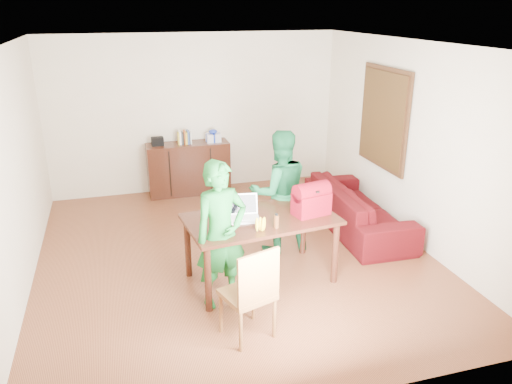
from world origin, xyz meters
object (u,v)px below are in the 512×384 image
object	(u,v)px
table	(261,226)
chair	(248,310)
laptop	(243,216)
bottle	(276,221)
red_bag	(311,202)
person_near	(221,235)
sofa	(357,208)
person_far	(279,192)

from	to	relation	value
table	chair	distance (m)	1.19
laptop	bottle	xyz separation A→B (m)	(0.30, -0.30, 0.04)
chair	red_bag	distance (m)	1.56
table	person_near	distance (m)	0.66
table	sofa	world-z (taller)	table
table	bottle	xyz separation A→B (m)	(0.09, -0.31, 0.19)
chair	sofa	size ratio (longest dim) A/B	0.45
laptop	red_bag	bearing A→B (deg)	4.80
chair	person_near	size ratio (longest dim) A/B	0.61
laptop	person_near	bearing A→B (deg)	-125.67
laptop	sofa	world-z (taller)	laptop
bottle	red_bag	distance (m)	0.57
table	chair	bearing A→B (deg)	-119.43
table	laptop	size ratio (longest dim) A/B	4.58
person_near	person_far	bearing A→B (deg)	31.55
person_near	bottle	distance (m)	0.64
table	sofa	size ratio (longest dim) A/B	0.82
laptop	red_bag	distance (m)	0.81
table	bottle	size ratio (longest dim) A/B	10.87
chair	sofa	xyz separation A→B (m)	(2.23, 2.05, 0.03)
red_bag	chair	bearing A→B (deg)	-148.68
person_far	sofa	world-z (taller)	person_far
chair	person_far	distance (m)	2.01
chair	bottle	bearing A→B (deg)	35.94
laptop	table	bearing A→B (deg)	11.58
person_far	red_bag	bearing A→B (deg)	101.70
red_bag	person_far	bearing A→B (deg)	88.32
chair	person_far	bearing A→B (deg)	44.50
table	person_far	size ratio (longest dim) A/B	1.10
laptop	sofa	xyz separation A→B (m)	(2.00, 1.03, -0.53)
sofa	bottle	bearing A→B (deg)	129.89
laptop	bottle	world-z (taller)	laptop
chair	person_near	bearing A→B (deg)	81.26
person_far	red_bag	world-z (taller)	person_far
laptop	red_bag	size ratio (longest dim) A/B	0.95
person_near	red_bag	distance (m)	1.18
table	person_near	bearing A→B (deg)	-153.85
sofa	red_bag	bearing A→B (deg)	134.15
laptop	sofa	bearing A→B (deg)	36.14
person_near	sofa	world-z (taller)	person_near
table	person_far	distance (m)	0.84
person_near	sofa	bearing A→B (deg)	15.93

